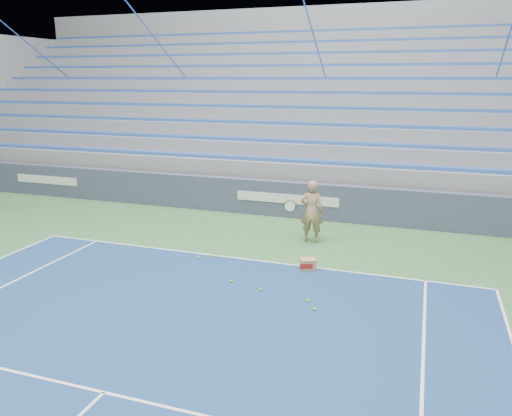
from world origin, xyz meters
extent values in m
cube|color=white|center=(0.00, 11.88, 0.01)|extent=(10.97, 0.05, 0.00)
cube|color=white|center=(0.00, 6.40, 0.01)|extent=(8.23, 0.05, 0.00)
cube|color=#3C435B|center=(0.00, 15.88, 0.55)|extent=(30.00, 0.30, 1.10)
cube|color=white|center=(-9.00, 15.72, 0.60)|extent=(2.60, 0.02, 0.28)
cube|color=white|center=(0.00, 15.72, 0.60)|extent=(3.20, 0.02, 0.28)
cube|color=gray|center=(0.00, 20.43, 0.55)|extent=(30.00, 8.50, 1.10)
cube|color=gray|center=(0.00, 20.43, 1.35)|extent=(30.00, 8.50, 0.50)
cube|color=#2D55A4|center=(0.00, 16.56, 1.66)|extent=(29.60, 0.42, 0.11)
cube|color=gray|center=(0.00, 20.86, 1.85)|extent=(30.00, 7.65, 0.50)
cube|color=#2D55A4|center=(0.00, 17.41, 2.16)|extent=(29.60, 0.42, 0.11)
cube|color=gray|center=(0.00, 21.28, 2.35)|extent=(30.00, 6.80, 0.50)
cube|color=#2D55A4|center=(0.00, 18.26, 2.66)|extent=(29.60, 0.42, 0.11)
cube|color=gray|center=(0.00, 21.71, 2.85)|extent=(30.00, 5.95, 0.50)
cube|color=#2D55A4|center=(0.00, 19.11, 3.16)|extent=(29.60, 0.42, 0.11)
cube|color=gray|center=(0.00, 22.13, 3.35)|extent=(30.00, 5.10, 0.50)
cube|color=#2D55A4|center=(0.00, 19.96, 3.66)|extent=(29.60, 0.42, 0.11)
cube|color=gray|center=(0.00, 22.56, 3.85)|extent=(30.00, 4.25, 0.50)
cube|color=#2D55A4|center=(0.00, 20.81, 4.15)|extent=(29.60, 0.42, 0.11)
cube|color=gray|center=(0.00, 22.98, 4.35)|extent=(30.00, 3.40, 0.50)
cube|color=#2D55A4|center=(0.00, 21.66, 4.65)|extent=(29.60, 0.42, 0.11)
cube|color=gray|center=(0.00, 23.41, 4.85)|extent=(30.00, 2.55, 0.50)
cube|color=#2D55A4|center=(0.00, 22.51, 5.15)|extent=(29.60, 0.42, 0.11)
cube|color=gray|center=(0.00, 23.84, 5.35)|extent=(30.00, 1.70, 0.50)
cube|color=#2D55A4|center=(0.00, 23.36, 5.65)|extent=(29.60, 0.42, 0.11)
cube|color=gray|center=(0.00, 24.26, 5.85)|extent=(30.00, 0.85, 0.50)
cube|color=#2D55A4|center=(0.00, 24.21, 6.15)|extent=(29.60, 0.42, 0.11)
cube|color=gray|center=(-15.15, 20.43, 3.05)|extent=(0.30, 8.80, 6.10)
cube|color=gray|center=(0.00, 24.98, 3.65)|extent=(31.00, 0.40, 7.30)
cylinder|color=#376BC3|center=(-12.00, 20.43, 4.60)|extent=(0.05, 8.53, 5.04)
cylinder|color=#376BC3|center=(-6.00, 20.43, 4.60)|extent=(0.05, 8.53, 5.04)
cylinder|color=#376BC3|center=(0.00, 20.43, 4.60)|extent=(0.05, 8.53, 5.04)
cylinder|color=#376BC3|center=(6.00, 20.43, 4.60)|extent=(0.05, 8.53, 5.04)
imported|color=tan|center=(1.22, 13.72, 0.82)|extent=(0.61, 0.41, 1.64)
cylinder|color=black|center=(0.87, 13.47, 0.95)|extent=(0.12, 0.27, 0.08)
cylinder|color=beige|center=(0.77, 13.19, 1.05)|extent=(0.29, 0.16, 0.28)
torus|color=black|center=(0.77, 13.19, 1.05)|extent=(0.31, 0.18, 0.30)
cube|color=#A97E52|center=(1.60, 11.74, 0.13)|extent=(0.41, 0.36, 0.26)
cube|color=#B21E19|center=(1.60, 11.61, 0.13)|extent=(0.26, 0.11, 0.12)
sphere|color=#B7D02A|center=(0.97, 10.29, 0.03)|extent=(0.07, 0.07, 0.07)
sphere|color=#B7D02A|center=(2.19, 9.78, 0.03)|extent=(0.07, 0.07, 0.07)
sphere|color=#B7D02A|center=(-1.03, 11.58, 0.03)|extent=(0.07, 0.07, 0.07)
sphere|color=#B7D02A|center=(2.00, 10.10, 0.03)|extent=(0.07, 0.07, 0.07)
sphere|color=#B7D02A|center=(0.26, 10.51, 0.03)|extent=(0.07, 0.07, 0.07)
sphere|color=#B7D02A|center=(-0.67, 11.77, 0.03)|extent=(0.07, 0.07, 0.07)
camera|label=1|loc=(3.89, 1.45, 4.17)|focal=35.00mm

